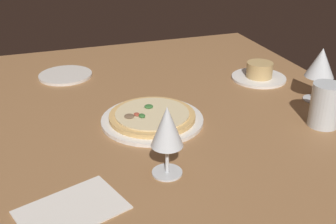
% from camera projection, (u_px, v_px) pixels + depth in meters
% --- Properties ---
extents(dining_table, '(1.50, 1.10, 0.04)m').
position_uv_depth(dining_table, '(184.00, 129.00, 1.11)').
color(dining_table, '#996B42').
rests_on(dining_table, ground).
extents(pizza_main, '(0.27, 0.27, 0.03)m').
position_uv_depth(pizza_main, '(152.00, 118.00, 1.11)').
color(pizza_main, white).
rests_on(pizza_main, dining_table).
extents(ramekin_on_saucer, '(0.18, 0.18, 0.06)m').
position_uv_depth(ramekin_on_saucer, '(259.00, 73.00, 1.38)').
color(ramekin_on_saucer, white).
rests_on(ramekin_on_saucer, dining_table).
extents(wine_glass_far, '(0.08, 0.08, 0.16)m').
position_uv_depth(wine_glass_far, '(321.00, 64.00, 1.19)').
color(wine_glass_far, silver).
rests_on(wine_glass_far, dining_table).
extents(wine_glass_near, '(0.07, 0.07, 0.16)m').
position_uv_depth(wine_glass_near, '(167.00, 129.00, 0.85)').
color(wine_glass_near, silver).
rests_on(wine_glass_near, dining_table).
extents(water_glass, '(0.08, 0.08, 0.11)m').
position_uv_depth(water_glass, '(325.00, 107.00, 1.07)').
color(water_glass, silver).
rests_on(water_glass, dining_table).
extents(side_plate, '(0.18, 0.18, 0.01)m').
position_uv_depth(side_plate, '(66.00, 75.00, 1.41)').
color(side_plate, silver).
rests_on(side_plate, dining_table).
extents(paper_menu, '(0.19, 0.22, 0.00)m').
position_uv_depth(paper_menu, '(72.00, 210.00, 0.78)').
color(paper_menu, white).
rests_on(paper_menu, dining_table).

